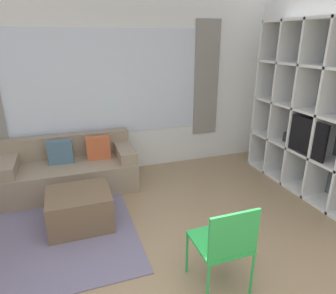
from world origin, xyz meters
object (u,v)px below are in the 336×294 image
object	(u,v)px
shelving_unit	(317,112)
ottoman	(80,209)
folding_chair	(225,242)
couch_main	(71,170)

from	to	relation	value
shelving_unit	ottoman	world-z (taller)	shelving_unit
shelving_unit	ottoman	bearing A→B (deg)	177.34
shelving_unit	ottoman	xyz separation A→B (m)	(-3.19, 0.15, -0.95)
ottoman	folding_chair	size ratio (longest dim) A/B	0.83
shelving_unit	couch_main	xyz separation A→B (m)	(-3.23, 1.17, -0.88)
shelving_unit	ottoman	size ratio (longest dim) A/B	3.28
shelving_unit	couch_main	world-z (taller)	shelving_unit
couch_main	folding_chair	distance (m)	2.72
couch_main	folding_chair	world-z (taller)	folding_chair
couch_main	ottoman	bearing A→B (deg)	-87.30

